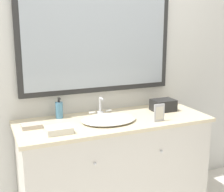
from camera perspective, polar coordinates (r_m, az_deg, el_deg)
name	(u,v)px	position (r m, az deg, el deg)	size (l,w,h in m)	color
wall_back	(99,64)	(2.80, -2.39, 5.88)	(8.00, 0.18, 2.55)	silver
vanity_counter	(114,167)	(2.74, 0.35, -12.87)	(1.60, 0.62, 0.86)	beige
sink_basin	(108,119)	(2.54, -0.65, -4.18)	(0.45, 0.40, 0.16)	silver
soap_bottle	(59,110)	(2.64, -9.64, -2.51)	(0.06, 0.06, 0.18)	teal
appliance_box	(163,105)	(2.86, 9.36, -1.67)	(0.21, 0.15, 0.10)	black
picture_frame	(159,113)	(2.54, 8.63, -3.05)	(0.09, 0.01, 0.14)	#B2B2B7
hand_towel_near_sink	(59,130)	(2.29, -9.67, -6.15)	(0.18, 0.13, 0.05)	silver
hand_towel_far_corner	(31,126)	(2.45, -14.51, -5.31)	(0.15, 0.11, 0.03)	#B7A899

